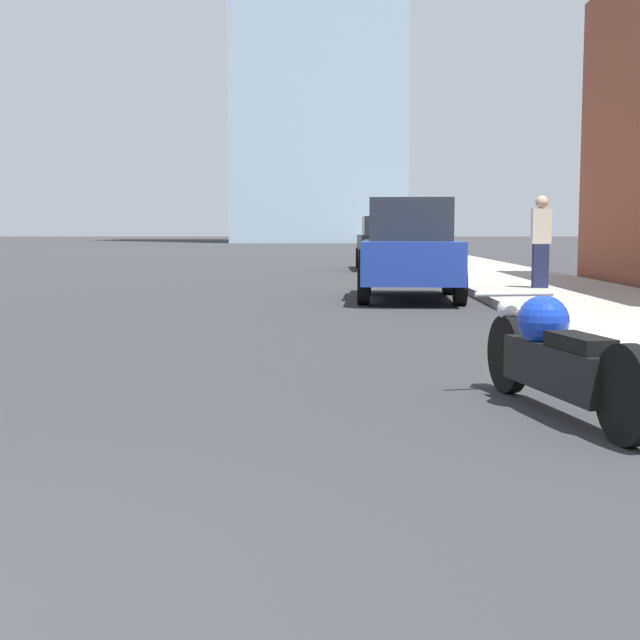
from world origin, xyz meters
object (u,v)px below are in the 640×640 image
motorcycle (556,357)px  pedestrian (541,240)px  parked_car_black (385,243)px  parked_car_blue (409,250)px

motorcycle → pedestrian: 11.48m
pedestrian → parked_car_black: bearing=101.8°
parked_car_black → parked_car_blue: bearing=-91.7°
parked_car_black → pedestrian: pedestrian is taller
motorcycle → parked_car_blue: size_ratio=0.54×
parked_car_black → pedestrian: bearing=-79.1°
motorcycle → pedestrian: pedestrian is taller
pedestrian → motorcycle: bearing=-101.9°
motorcycle → parked_car_black: (-0.07, 22.83, 0.47)m
parked_car_blue → parked_car_black: bearing=91.6°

